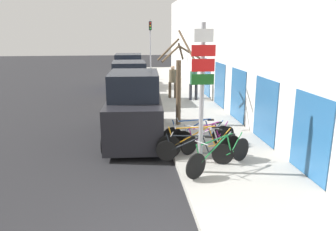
% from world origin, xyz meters
% --- Properties ---
extents(ground_plane, '(80.00, 80.00, 0.00)m').
position_xyz_m(ground_plane, '(0.00, 11.20, 0.00)').
color(ground_plane, black).
extents(sidewalk_curb, '(3.20, 32.00, 0.15)m').
position_xyz_m(sidewalk_curb, '(2.60, 14.00, 0.07)').
color(sidewalk_curb, '#9E9B93').
rests_on(sidewalk_curb, ground).
extents(building_facade, '(0.23, 32.00, 6.50)m').
position_xyz_m(building_facade, '(4.35, 13.93, 3.22)').
color(building_facade, silver).
rests_on(building_facade, ground).
extents(signpost, '(0.59, 0.13, 3.83)m').
position_xyz_m(signpost, '(1.54, 3.41, 2.29)').
color(signpost, '#939399').
rests_on(signpost, sidewalk_curb).
extents(bicycle_0, '(2.11, 1.43, 0.93)m').
position_xyz_m(bicycle_0, '(2.11, 3.54, 0.55)').
color(bicycle_0, black).
rests_on(bicycle_0, sidewalk_curb).
extents(bicycle_1, '(2.11, 0.73, 0.83)m').
position_xyz_m(bicycle_1, '(1.51, 4.08, 0.51)').
color(bicycle_1, black).
rests_on(bicycle_1, sidewalk_curb).
extents(bicycle_2, '(2.51, 0.44, 0.98)m').
position_xyz_m(bicycle_2, '(1.73, 4.41, 0.57)').
color(bicycle_2, black).
rests_on(bicycle_2, sidewalk_curb).
extents(bicycle_3, '(1.76, 1.16, 0.83)m').
position_xyz_m(bicycle_3, '(2.04, 4.81, 0.51)').
color(bicycle_3, black).
rests_on(bicycle_3, sidewalk_curb).
extents(bicycle_4, '(1.97, 1.12, 0.85)m').
position_xyz_m(bicycle_4, '(2.19, 5.10, 0.52)').
color(bicycle_4, black).
rests_on(bicycle_4, sidewalk_curb).
extents(bicycle_5, '(2.31, 0.44, 0.94)m').
position_xyz_m(bicycle_5, '(1.88, 5.36, 0.55)').
color(bicycle_5, black).
rests_on(bicycle_5, sidewalk_curb).
extents(parked_car_0, '(2.22, 4.59, 2.44)m').
position_xyz_m(parked_car_0, '(-0.08, 6.82, 1.10)').
color(parked_car_0, black).
rests_on(parked_car_0, ground).
extents(parked_car_1, '(2.12, 4.56, 2.29)m').
position_xyz_m(parked_car_1, '(-0.25, 12.69, 1.03)').
color(parked_car_1, gray).
rests_on(parked_car_1, ground).
extents(parked_car_2, '(2.21, 4.26, 2.34)m').
position_xyz_m(parked_car_2, '(-0.24, 17.84, 1.05)').
color(parked_car_2, navy).
rests_on(parked_car_2, ground).
extents(pedestrian_near, '(0.47, 0.41, 1.82)m').
position_xyz_m(pedestrian_near, '(2.17, 13.50, 1.20)').
color(pedestrian_near, '#4C3D2D').
rests_on(pedestrian_near, sidewalk_curb).
extents(pedestrian_far, '(0.47, 0.40, 1.79)m').
position_xyz_m(pedestrian_far, '(3.21, 12.83, 1.18)').
color(pedestrian_far, '#333338').
rests_on(pedestrian_far, sidewalk_curb).
extents(street_tree, '(1.85, 1.55, 3.68)m').
position_xyz_m(street_tree, '(1.67, 8.06, 1.87)').
color(street_tree, brown).
rests_on(street_tree, sidewalk_curb).
extents(traffic_light, '(0.20, 0.30, 4.50)m').
position_xyz_m(traffic_light, '(1.45, 20.96, 3.03)').
color(traffic_light, '#939399').
rests_on(traffic_light, sidewalk_curb).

